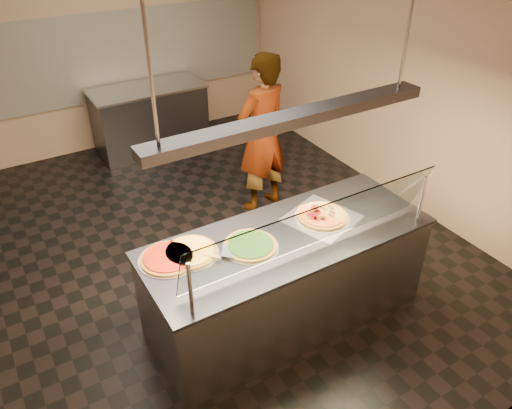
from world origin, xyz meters
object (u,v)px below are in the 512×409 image
sneeze_guard (316,227)px  serving_counter (286,278)px  pizza_tomato (168,258)px  worker (262,135)px  half_pizza_sausage (332,212)px  prep_table (150,118)px  pizza_spinach (250,245)px  pizza_spatula (219,254)px  heat_lamp_housing (293,118)px  half_pizza_pepperoni (312,218)px  pizza_cheese (189,252)px  perforated_tray (322,217)px

sneeze_guard → serving_counter: bearing=90.0°
pizza_tomato → worker: 2.31m
half_pizza_sausage → prep_table: 3.87m
pizza_spinach → half_pizza_sausage: bearing=2.0°
serving_counter → worker: (0.80, 1.71, 0.48)m
pizza_spatula → heat_lamp_housing: size_ratio=0.12×
half_pizza_sausage → pizza_spinach: bearing=-178.0°
serving_counter → heat_lamp_housing: size_ratio=1.05×
sneeze_guard → half_pizza_pepperoni: size_ratio=4.51×
serving_counter → pizza_tomato: (-0.96, 0.22, 0.48)m
pizza_cheese → prep_table: (1.03, 3.69, -0.48)m
serving_counter → pizza_cheese: bearing=165.4°
half_pizza_pepperoni → prep_table: half_pizza_pepperoni is taller
sneeze_guard → pizza_cheese: 1.00m
pizza_cheese → worker: size_ratio=0.24×
prep_table → sneeze_guard: bearing=-93.4°
pizza_cheese → pizza_tomato: size_ratio=0.99×
prep_table → heat_lamp_housing: bearing=-93.7°
pizza_spinach → serving_counter: bearing=-5.2°
half_pizza_sausage → pizza_spatula: half_pizza_sausage is taller
half_pizza_sausage → half_pizza_pepperoni: bearing=-179.7°
sneeze_guard → half_pizza_sausage: sneeze_guard is taller
pizza_spinach → pizza_spatula: size_ratio=1.58×
pizza_cheese → worker: 2.19m
half_pizza_sausage → pizza_spatula: 1.10m
sneeze_guard → pizza_spatula: bearing=147.5°
serving_counter → perforated_tray: (0.38, 0.06, 0.47)m
perforated_tray → pizza_spinach: pizza_spinach is taller
pizza_cheese → sneeze_guard: bearing=-34.9°
half_pizza_pepperoni → half_pizza_sausage: half_pizza_pepperoni is taller
pizza_spatula → heat_lamp_housing: (0.61, -0.05, 0.99)m
pizza_spatula → serving_counter: bearing=-4.3°
half_pizza_pepperoni → heat_lamp_housing: bearing=-168.0°
perforated_tray → prep_table: bearing=92.0°
sneeze_guard → pizza_tomato: 1.14m
pizza_tomato → worker: (1.76, 1.50, -0.00)m
half_pizza_sausage → pizza_spinach: size_ratio=1.08×
pizza_cheese → heat_lamp_housing: (0.78, -0.20, 1.01)m
perforated_tray → pizza_tomato: (-1.34, 0.16, 0.01)m
sneeze_guard → half_pizza_sausage: 0.69m
prep_table → worker: 2.30m
pizza_spinach → half_pizza_pepperoni: bearing=2.6°
half_pizza_sausage → pizza_cheese: half_pizza_sausage is taller
prep_table → worker: bearing=-75.8°
sneeze_guard → half_pizza_sausage: (0.49, 0.40, -0.27)m
serving_counter → pizza_spinach: size_ratio=5.42×
half_pizza_sausage → prep_table: size_ratio=0.31×
serving_counter → half_pizza_sausage: size_ratio=5.01×
pizza_cheese → pizza_tomato: 0.17m
serving_counter → prep_table: bearing=86.3°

